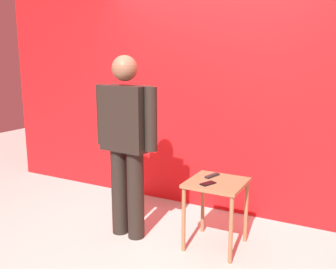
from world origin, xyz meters
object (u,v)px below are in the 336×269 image
object	(u,v)px
cell_phone	(208,183)
tv_remote	(212,176)
standing_person	(126,138)
side_table	(216,192)

from	to	relation	value
cell_phone	tv_remote	xyz separation A→B (m)	(-0.04, 0.21, 0.01)
standing_person	cell_phone	size ratio (longest dim) A/B	12.07
side_table	tv_remote	world-z (taller)	tv_remote
standing_person	side_table	world-z (taller)	standing_person
standing_person	side_table	bearing A→B (deg)	12.43
standing_person	cell_phone	distance (m)	0.87
side_table	cell_phone	distance (m)	0.16
side_table	tv_remote	xyz separation A→B (m)	(-0.08, 0.10, 0.12)
standing_person	tv_remote	world-z (taller)	standing_person
cell_phone	tv_remote	bearing A→B (deg)	124.83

